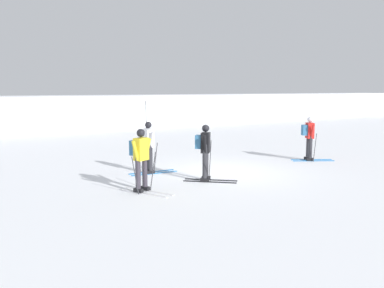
% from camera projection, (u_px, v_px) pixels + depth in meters
% --- Properties ---
extents(ground_plane, '(120.00, 120.00, 0.00)m').
position_uv_depth(ground_plane, '(223.00, 173.00, 13.49)').
color(ground_plane, white).
extents(far_snow_ridge, '(80.00, 6.09, 2.25)m').
position_uv_depth(far_snow_ridge, '(62.00, 112.00, 29.55)').
color(far_snow_ridge, white).
rests_on(far_snow_ridge, ground).
extents(skier_yellow, '(0.99, 1.61, 1.71)m').
position_uv_depth(skier_yellow, '(141.00, 157.00, 10.85)').
color(skier_yellow, silver).
rests_on(skier_yellow, ground).
extents(skier_black, '(1.42, 1.37, 1.71)m').
position_uv_depth(skier_black, '(205.00, 150.00, 12.14)').
color(skier_black, black).
rests_on(skier_black, ground).
extents(skier_red, '(1.57, 1.13, 1.71)m').
position_uv_depth(skier_red, '(309.00, 136.00, 15.64)').
color(skier_red, '#237AC6').
rests_on(skier_red, ground).
extents(skier_white, '(1.62, 1.00, 1.71)m').
position_uv_depth(skier_white, '(149.00, 146.00, 13.25)').
color(skier_white, '#237AC6').
rests_on(skier_white, ground).
extents(trail_marker_pole, '(0.05, 0.05, 2.07)m').
position_uv_depth(trail_marker_pole, '(146.00, 118.00, 24.15)').
color(trail_marker_pole, black).
rests_on(trail_marker_pole, ground).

